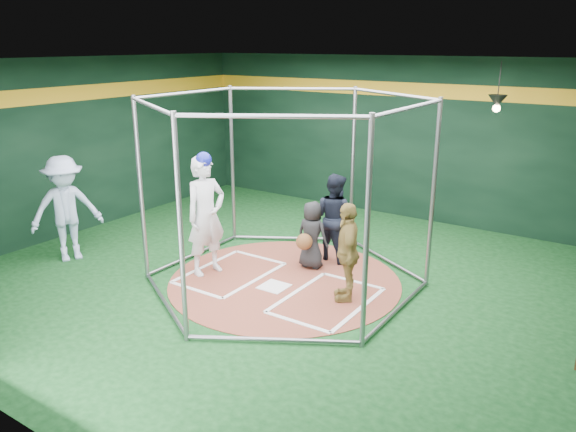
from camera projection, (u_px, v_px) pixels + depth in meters
The scene contains 12 objects.
room_shell at pixel (285, 177), 8.72m from camera, with size 10.10×9.10×3.53m.
clay_disc at pixel (285, 281), 9.24m from camera, with size 3.80×3.80×0.01m, color brown.
home_plate at pixel (274, 286), 8.99m from camera, with size 0.43×0.43×0.01m, color white.
batter_box_left at pixel (230, 273), 9.54m from camera, with size 1.17×1.77×0.01m.
batter_box_right at pixel (327, 300), 8.53m from camera, with size 1.17×1.77×0.01m.
batting_cage at pixel (284, 193), 8.79m from camera, with size 4.05×4.67×3.00m.
pendant_lamp_near at pixel (497, 102), 10.11m from camera, with size 0.34×0.34×0.90m.
batter_figure at pixel (206, 214), 9.28m from camera, with size 0.64×0.82×2.08m.
visitor_leopard at pixel (347, 252), 8.38m from camera, with size 0.89×0.37×1.52m, color tan.
catcher_figure at pixel (311, 235), 9.62m from camera, with size 0.59×0.59×1.18m.
umpire at pixel (334, 217), 9.94m from camera, with size 0.77×0.60×1.57m, color black.
bystander_blue at pixel (66, 209), 9.92m from camera, with size 1.22×0.70×1.89m, color #AABDE1.
Camera 1 is at (4.78, -7.03, 3.77)m, focal length 35.00 mm.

